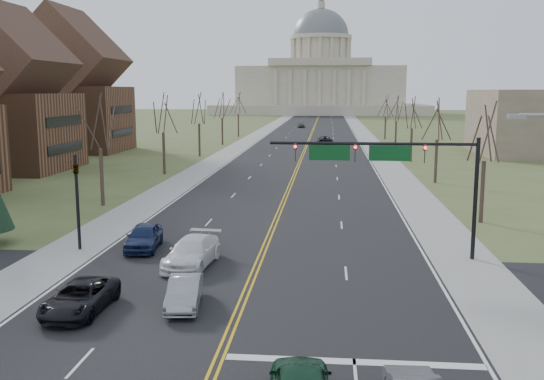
% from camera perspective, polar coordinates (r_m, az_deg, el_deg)
% --- Properties ---
extents(ground, '(600.00, 600.00, 0.00)m').
position_cam_1_polar(ground, '(24.49, -4.50, -14.40)').
color(ground, '#50562B').
rests_on(ground, ground).
extents(road, '(20.00, 380.00, 0.01)m').
position_cam_1_polar(road, '(132.51, 3.62, 5.06)').
color(road, black).
rests_on(road, ground).
extents(cross_road, '(120.00, 14.00, 0.01)m').
position_cam_1_polar(cross_road, '(30.01, -2.53, -9.81)').
color(cross_road, black).
rests_on(cross_road, ground).
extents(sidewalk_left, '(4.00, 380.00, 0.03)m').
position_cam_1_polar(sidewalk_left, '(133.40, -1.55, 5.10)').
color(sidewalk_left, gray).
rests_on(sidewalk_left, ground).
extents(sidewalk_right, '(4.00, 380.00, 0.03)m').
position_cam_1_polar(sidewalk_right, '(132.69, 8.83, 4.97)').
color(sidewalk_right, gray).
rests_on(sidewalk_right, ground).
extents(center_line, '(0.42, 380.00, 0.01)m').
position_cam_1_polar(center_line, '(132.51, 3.62, 5.06)').
color(center_line, gold).
rests_on(center_line, road).
extents(edge_line_left, '(0.15, 380.00, 0.01)m').
position_cam_1_polar(edge_line_left, '(133.16, -0.61, 5.10)').
color(edge_line_left, silver).
rests_on(edge_line_left, road).
extents(edge_line_right, '(0.15, 380.00, 0.01)m').
position_cam_1_polar(edge_line_right, '(132.58, 7.88, 4.99)').
color(edge_line_right, silver).
rests_on(edge_line_right, road).
extents(stop_bar, '(9.50, 0.50, 0.01)m').
position_cam_1_polar(stop_bar, '(23.29, 7.75, -15.73)').
color(stop_bar, silver).
rests_on(stop_bar, road).
extents(capitol, '(90.00, 60.00, 50.00)m').
position_cam_1_polar(capitol, '(272.06, 4.57, 10.22)').
color(capitol, beige).
rests_on(capitol, ground).
extents(signal_mast, '(12.12, 0.44, 7.20)m').
position_cam_1_polar(signal_mast, '(35.99, 10.91, 2.65)').
color(signal_mast, black).
rests_on(signal_mast, ground).
extents(signal_left, '(0.32, 0.36, 6.00)m').
position_cam_1_polar(signal_left, '(39.26, -17.89, -0.11)').
color(signal_left, black).
rests_on(signal_left, ground).
extents(tree_r_0, '(3.74, 3.74, 8.50)m').
position_cam_1_polar(tree_r_0, '(47.63, 19.44, 4.84)').
color(tree_r_0, '#31231D').
rests_on(tree_r_0, ground).
extents(tree_l_0, '(3.96, 3.96, 9.00)m').
position_cam_1_polar(tree_l_0, '(53.80, -15.94, 5.88)').
color(tree_l_0, '#31231D').
rests_on(tree_l_0, ground).
extents(tree_r_1, '(3.74, 3.74, 8.50)m').
position_cam_1_polar(tree_r_1, '(67.17, 15.33, 6.19)').
color(tree_r_1, '#31231D').
rests_on(tree_r_1, ground).
extents(tree_l_1, '(3.96, 3.96, 9.00)m').
position_cam_1_polar(tree_l_1, '(72.78, -10.24, 6.90)').
color(tree_l_1, '#31231D').
rests_on(tree_l_1, ground).
extents(tree_r_2, '(3.74, 3.74, 8.50)m').
position_cam_1_polar(tree_r_2, '(86.92, 13.07, 6.92)').
color(tree_r_2, '#31231D').
rests_on(tree_r_2, ground).
extents(tree_l_2, '(3.96, 3.96, 9.00)m').
position_cam_1_polar(tree_l_2, '(92.20, -6.90, 7.46)').
color(tree_l_2, '#31231D').
rests_on(tree_l_2, ground).
extents(tree_r_3, '(3.74, 3.74, 8.50)m').
position_cam_1_polar(tree_r_3, '(106.76, 11.64, 7.37)').
color(tree_r_3, '#31231D').
rests_on(tree_r_3, ground).
extents(tree_l_3, '(3.96, 3.96, 9.00)m').
position_cam_1_polar(tree_l_3, '(111.82, -4.73, 7.81)').
color(tree_l_3, '#31231D').
rests_on(tree_l_3, ground).
extents(tree_r_4, '(3.74, 3.74, 8.50)m').
position_cam_1_polar(tree_r_4, '(126.65, 10.66, 7.68)').
color(tree_r_4, '#31231D').
rests_on(tree_r_4, ground).
extents(tree_l_4, '(3.96, 3.96, 9.00)m').
position_cam_1_polar(tree_l_4, '(131.56, -3.20, 8.05)').
color(tree_l_4, '#31231D').
rests_on(tree_l_4, ground).
extents(bldg_left_mid, '(15.10, 14.28, 20.75)m').
position_cam_1_polar(bldg_left_mid, '(82.41, -23.88, 7.64)').
color(bldg_left_mid, brown).
rests_on(bldg_left_mid, ground).
extents(bldg_left_far, '(17.10, 14.28, 23.25)m').
position_cam_1_polar(bldg_left_far, '(104.83, -18.47, 8.69)').
color(bldg_left_far, brown).
rests_on(bldg_left_far, ground).
extents(car_sb_inner_lead, '(1.92, 4.23, 1.34)m').
position_cam_1_polar(car_sb_inner_lead, '(28.49, -8.24, -9.52)').
color(car_sb_inner_lead, gray).
rests_on(car_sb_inner_lead, road).
extents(car_sb_outer_lead, '(2.35, 4.96, 1.37)m').
position_cam_1_polar(car_sb_outer_lead, '(28.86, -17.62, -9.60)').
color(car_sb_outer_lead, black).
rests_on(car_sb_outer_lead, road).
extents(car_sb_inner_second, '(2.81, 5.74, 1.61)m').
position_cam_1_polar(car_sb_inner_second, '(34.75, -7.52, -5.81)').
color(car_sb_inner_second, white).
rests_on(car_sb_inner_second, road).
extents(car_sb_outer_second, '(2.32, 4.83, 1.59)m').
position_cam_1_polar(car_sb_outer_second, '(38.87, -11.97, -4.32)').
color(car_sb_outer_second, '#15234B').
rests_on(car_sb_outer_second, road).
extents(car_far_nb, '(2.98, 5.92, 1.61)m').
position_cam_1_polar(car_far_nb, '(112.29, 5.00, 4.68)').
color(car_far_nb, black).
rests_on(car_far_nb, road).
extents(car_far_sb, '(2.36, 4.59, 1.49)m').
position_cam_1_polar(car_far_sb, '(164.50, 2.73, 6.16)').
color(car_far_sb, '#53575B').
rests_on(car_far_sb, road).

